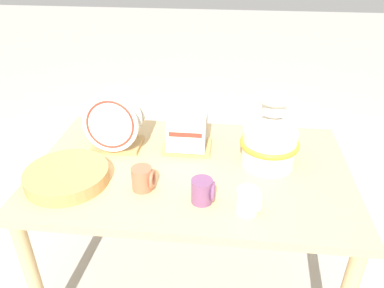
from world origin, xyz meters
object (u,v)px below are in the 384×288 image
Objects in this scene: ceramic_vase at (270,137)px; wicker_charger_stack at (67,176)px; dish_rack_square_plates at (187,137)px; mug_cream_glaze at (249,201)px; mug_plum_glaze at (203,191)px; mug_terracotta_glaze at (143,179)px; dish_rack_round_plates at (115,127)px.

ceramic_vase is 0.83m from wicker_charger_stack.
dish_rack_square_plates is 2.27× the size of mug_cream_glaze.
mug_plum_glaze is at bearing 166.16° from mug_cream_glaze.
mug_terracotta_glaze reaches higher than wicker_charger_stack.
dish_rack_round_plates is at bearing 146.99° from mug_cream_glaze.
mug_cream_glaze is at bearing -12.93° from mug_terracotta_glaze.
dish_rack_square_plates is 0.65× the size of wicker_charger_stack.
dish_rack_square_plates is at bearing 67.39° from mug_terracotta_glaze.
ceramic_vase is 0.67m from dish_rack_round_plates.
mug_terracotta_glaze is 0.40m from mug_cream_glaze.
dish_rack_round_plates is 0.32m from dish_rack_square_plates.
mug_terracotta_glaze is at bearing -56.85° from dish_rack_round_plates.
ceramic_vase is 3.32× the size of mug_terracotta_glaze.
wicker_charger_stack is 3.48× the size of mug_terracotta_glaze.
dish_rack_square_plates reaches higher than mug_plum_glaze.
dish_rack_square_plates is (-0.35, 0.08, -0.06)m from ceramic_vase.
ceramic_vase is 0.38m from mug_plum_glaze.
dish_rack_round_plates is 0.35m from mug_terracotta_glaze.
ceramic_vase is at bearing 74.77° from mug_cream_glaze.
mug_plum_glaze is at bearing -38.85° from dish_rack_round_plates.
mug_terracotta_glaze is (-0.23, 0.05, 0.00)m from mug_plum_glaze.
mug_plum_glaze is (0.10, -0.36, -0.02)m from dish_rack_square_plates.
dish_rack_round_plates is 2.85× the size of mug_cream_glaze.
ceramic_vase is at bearing 25.52° from mug_terracotta_glaze.
dish_rack_square_plates is (0.32, 0.03, -0.04)m from dish_rack_round_plates.
mug_cream_glaze is at bearing -8.23° from wicker_charger_stack.
dish_rack_square_plates is 2.27× the size of mug_plum_glaze.
mug_plum_glaze is at bearing -131.64° from ceramic_vase.
mug_terracotta_glaze is at bearing -112.61° from dish_rack_square_plates.
dish_rack_square_plates is 0.38m from mug_plum_glaze.
mug_terracotta_glaze is (-0.48, -0.23, -0.08)m from ceramic_vase.
mug_plum_glaze and mug_terracotta_glaze have the same top height.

